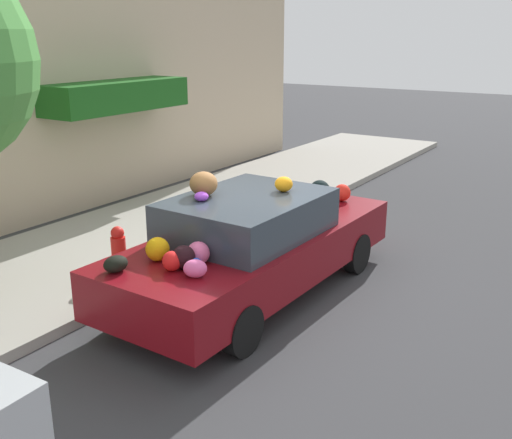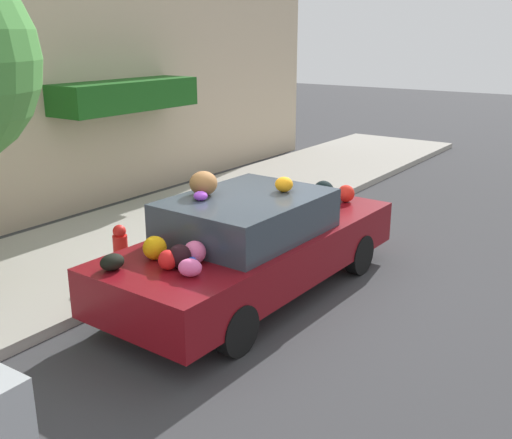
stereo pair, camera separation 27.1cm
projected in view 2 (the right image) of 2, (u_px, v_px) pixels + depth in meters
ground_plane at (250, 291)px, 8.04m from camera, size 60.00×60.00×0.00m
sidewalk_curb at (112, 247)px, 9.50m from camera, size 24.00×3.20×0.13m
building_facade at (16, 83)px, 10.07m from camera, size 18.00×1.20×5.05m
fire_hydrant at (121, 250)px, 8.18m from camera, size 0.20×0.20×0.70m
art_car at (255, 242)px, 7.75m from camera, size 4.60×1.84×1.67m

